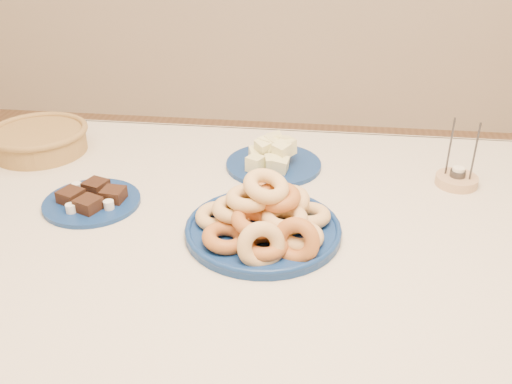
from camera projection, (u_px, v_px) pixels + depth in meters
The scene contains 6 objects.
dining_table at pixel (259, 257), 1.37m from camera, with size 1.71×1.11×0.75m.
donut_platter at pixel (264, 221), 1.24m from camera, with size 0.41×0.41×0.16m.
melon_plate at pixel (273, 158), 1.55m from camera, with size 0.28×0.28×0.09m.
brownie_plate at pixel (92, 200), 1.38m from camera, with size 0.30×0.30×0.04m.
wicker_basket at pixel (39, 139), 1.63m from camera, with size 0.36×0.36×0.07m.
candle_holder at pixel (457, 179), 1.46m from camera, with size 0.14×0.14×0.18m.
Camera 1 is at (0.14, -1.12, 1.44)m, focal length 40.00 mm.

